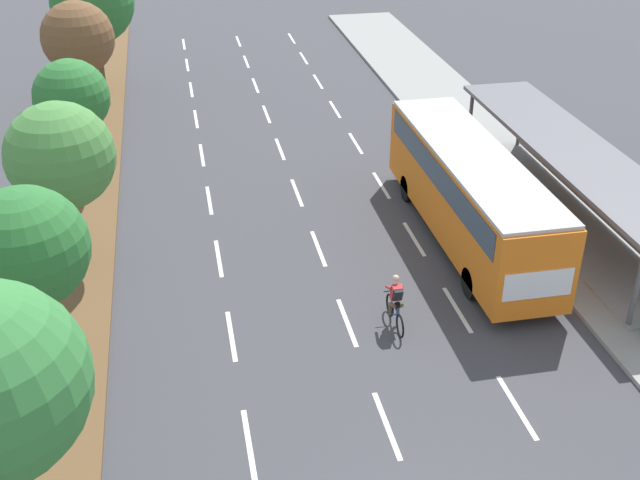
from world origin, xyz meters
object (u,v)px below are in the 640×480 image
bus_shelter (575,176)px  bus (470,188)px  median_tree_third (60,156)px  median_tree_fourth (71,98)px  median_tree_fifth (78,38)px  cyclist (396,303)px  median_tree_second (26,249)px  median_tree_farthest (92,2)px

bus_shelter → bus: bearing=-172.2°
median_tree_third → median_tree_fourth: bearing=91.3°
bus → median_tree_third: bearing=176.3°
median_tree_third → bus: bearing=-3.7°
median_tree_fourth → median_tree_fifth: (-0.08, 6.01, 0.67)m
cyclist → median_tree_fifth: 20.31m
median_tree_second → median_tree_farthest: bearing=89.1°
median_tree_third → cyclist: bearing=-29.6°
cyclist → median_tree_second: 10.37m
bus → median_tree_farthest: (-13.32, 18.88, 2.71)m
median_tree_third → median_tree_farthest: (0.10, 18.03, 0.77)m
bus_shelter → median_tree_third: bearing=179.1°
cyclist → median_tree_second: median_tree_second is taller
cyclist → median_tree_farthest: 25.57m
median_tree_second → median_tree_third: 6.02m
cyclist → bus_shelter: bearing=32.1°
median_tree_fourth → bus_shelter: bearing=-19.4°
median_tree_fourth → median_tree_farthest: size_ratio=0.77×
cyclist → median_tree_second: size_ratio=0.33×
median_tree_fifth → bus: bearing=-43.4°
bus → median_tree_fourth: median_tree_fourth is taller
bus_shelter → median_tree_fourth: median_tree_fourth is taller
median_tree_fourth → median_tree_fifth: bearing=90.8°
median_tree_second → median_tree_farthest: 24.05m
bus_shelter → median_tree_farthest: median_tree_farthest is taller
median_tree_fourth → median_tree_fifth: median_tree_fifth is taller
cyclist → median_tree_third: median_tree_third is taller
median_tree_fifth → median_tree_farthest: 6.02m
bus_shelter → cyclist: 9.71m
median_tree_second → median_tree_fourth: (0.14, 12.02, -0.25)m
cyclist → median_tree_fourth: median_tree_fourth is taller
bus_shelter → cyclist: (-8.17, -5.13, -1.07)m
cyclist → median_tree_third: 11.41m
bus_shelter → bus: 4.33m
median_tree_third → median_tree_fourth: 6.01m
median_tree_second → median_tree_fourth: bearing=89.3°
bus_shelter → median_tree_third: (-17.70, 0.27, 2.14)m
cyclist → median_tree_fourth: 15.27m
bus → median_tree_farthest: 23.26m
bus_shelter → median_tree_fourth: bearing=160.6°
bus → median_tree_fifth: median_tree_fifth is taller
median_tree_fifth → bus_shelter: bearing=-34.4°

